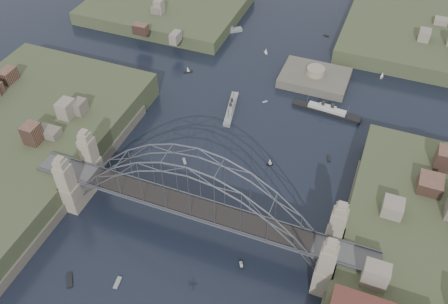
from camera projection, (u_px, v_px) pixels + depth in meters
ground at (197, 230)px, 116.76m from camera, size 500.00×500.00×0.00m
bridge at (195, 196)px, 108.17m from camera, size 84.00×13.80×24.60m
shore_west at (3, 163)px, 130.31m from camera, size 50.50×90.00×12.00m
headland_nw at (166, 11)px, 194.23m from camera, size 60.00×45.00×9.00m
headland_ne at (441, 42)px, 176.75m from camera, size 70.00×55.00×9.50m
fort_island at (314, 82)px, 160.66m from camera, size 22.00×16.00×9.40m
naval_cruiser_near at (231, 108)px, 149.06m from camera, size 5.27×16.52×4.92m
naval_cruiser_far at (222, 31)px, 182.21m from camera, size 13.88×11.13×5.30m
ocean_liner at (327, 111)px, 148.08m from camera, size 21.51×4.61×5.24m
small_boat_a at (184, 161)px, 133.32m from camera, size 2.01×2.30×0.45m
small_boat_b at (270, 162)px, 132.03m from camera, size 1.97×1.53×2.38m
small_boat_c at (118, 283)px, 106.17m from camera, size 1.37×3.11×0.45m
small_boat_d at (329, 158)px, 134.11m from camera, size 1.37×2.50×0.45m
small_boat_e at (188, 70)px, 163.92m from camera, size 3.00×2.56×2.38m
small_boat_f at (265, 102)px, 152.34m from camera, size 1.63×1.61×0.45m
small_boat_h at (266, 51)px, 172.09m from camera, size 1.91×2.29×2.38m
small_boat_i at (345, 208)px, 120.33m from camera, size 1.67×2.14×2.38m
small_boat_j at (70, 280)px, 106.61m from camera, size 3.17×3.62×0.45m
small_boat_k at (326, 36)px, 181.27m from camera, size 2.17×0.95×0.45m
small_boat_l at (113, 120)px, 146.08m from camera, size 2.21×1.95×0.45m
small_boat_m at (241, 265)px, 109.28m from camera, size 1.73×2.29×1.43m
small_boat_n at (382, 75)px, 161.66m from camera, size 1.09×2.37×2.38m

